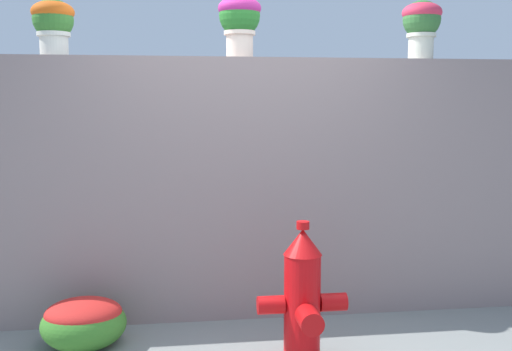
% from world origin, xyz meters
% --- Properties ---
extents(stone_wall, '(6.38, 0.35, 2.03)m').
position_xyz_m(stone_wall, '(0.00, 1.12, 1.02)').
color(stone_wall, gray).
rests_on(stone_wall, ground).
extents(potted_plant_1, '(0.31, 0.31, 0.42)m').
position_xyz_m(potted_plant_1, '(-1.40, 1.12, 2.29)').
color(potted_plant_1, silver).
rests_on(potted_plant_1, stone_wall).
extents(potted_plant_2, '(0.33, 0.33, 0.48)m').
position_xyz_m(potted_plant_2, '(-0.02, 1.11, 2.34)').
color(potted_plant_2, beige).
rests_on(potted_plant_2, stone_wall).
extents(potted_plant_3, '(0.32, 0.32, 0.48)m').
position_xyz_m(potted_plant_3, '(1.46, 1.14, 2.34)').
color(potted_plant_3, beige).
rests_on(potted_plant_3, stone_wall).
extents(fire_hydrant, '(0.58, 0.47, 0.94)m').
position_xyz_m(fire_hydrant, '(0.27, 0.10, 0.42)').
color(fire_hydrant, red).
rests_on(fire_hydrant, ground).
extents(flower_bush_left, '(0.59, 0.53, 0.36)m').
position_xyz_m(flower_bush_left, '(-1.18, 0.58, 0.18)').
color(flower_bush_left, '#3C7E2A').
rests_on(flower_bush_left, ground).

